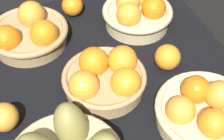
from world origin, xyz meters
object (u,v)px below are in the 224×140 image
loose_orange_back_gap (4,117)px  loose_orange_front_gap (72,5)px  basket_near_right (137,12)px  loose_orange_side_gap (167,56)px  basket_center (105,77)px  basket_far_right (29,33)px  basket_near_left (207,112)px

loose_orange_back_gap → loose_orange_front_gap: bearing=-35.6°
basket_near_right → loose_orange_side_gap: (-19.89, -0.47, -1.27)cm
basket_center → basket_near_right: bearing=-39.7°
basket_far_right → basket_center: basket_far_right is taller
basket_center → loose_orange_side_gap: size_ratio=3.04×
basket_far_right → loose_orange_side_gap: (-22.26, -34.13, -0.60)cm
basket_near_left → loose_orange_front_gap: 55.93cm
basket_near_right → basket_center: size_ratio=1.00×
basket_near_right → loose_orange_side_gap: bearing=-178.7°
basket_near_left → loose_orange_back_gap: 47.61cm
basket_far_right → basket_near_left: bearing=-141.5°
loose_orange_side_gap → basket_near_left: bearing=-179.9°
loose_orange_back_gap → basket_near_right: bearing=-60.4°
basket_near_left → loose_orange_side_gap: (20.73, 0.02, -0.71)cm
basket_near_right → loose_orange_side_gap: size_ratio=3.03×
basket_near_right → basket_center: bearing=140.3°
basket_near_left → loose_orange_back_gap: size_ratio=3.50×
basket_near_right → loose_orange_front_gap: (12.27, 17.71, -1.42)cm
loose_orange_back_gap → loose_orange_side_gap: bearing=-83.1°
basket_far_right → basket_center: 28.87cm
basket_far_right → basket_near_right: (-2.37, -33.66, 0.67)cm
loose_orange_front_gap → basket_near_left: bearing=-161.0°
basket_near_left → loose_orange_back_gap: basket_near_left is taller
basket_center → loose_orange_front_gap: bearing=-1.0°
basket_near_right → basket_center: (-22.09, 18.33, -0.61)cm
basket_near_right → basket_far_right: bearing=86.0°
basket_center → loose_orange_back_gap: size_ratio=3.17×
basket_near_left → basket_center: size_ratio=1.10×
loose_orange_side_gap → loose_orange_front_gap: bearing=29.5°
basket_near_left → basket_near_right: (40.62, 0.49, 0.57)cm
loose_orange_back_gap → loose_orange_side_gap: 45.38cm
basket_near_left → loose_orange_side_gap: 20.74cm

